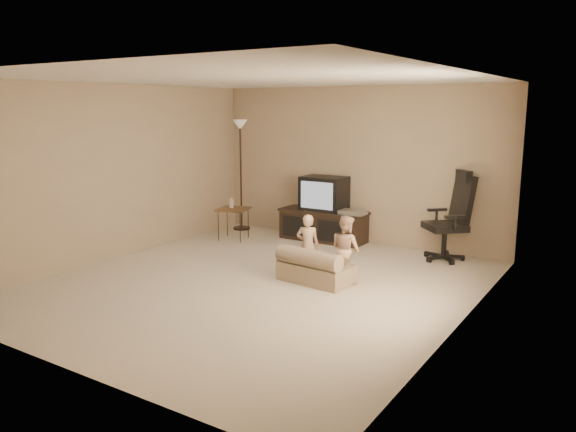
% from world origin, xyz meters
% --- Properties ---
extents(floor, '(5.50, 5.50, 0.00)m').
position_xyz_m(floor, '(0.00, 0.00, 0.00)').
color(floor, beige).
rests_on(floor, ground).
extents(room_shell, '(5.50, 5.50, 5.50)m').
position_xyz_m(room_shell, '(0.00, 0.00, 1.52)').
color(room_shell, silver).
rests_on(room_shell, floor).
extents(tv_stand, '(1.49, 0.55, 1.06)m').
position_xyz_m(tv_stand, '(-0.45, 2.49, 0.44)').
color(tv_stand, black).
rests_on(tv_stand, floor).
extents(office_chair, '(0.85, 0.85, 1.30)m').
position_xyz_m(office_chair, '(1.67, 2.41, 0.47)').
color(office_chair, black).
rests_on(office_chair, floor).
extents(side_table, '(0.59, 0.59, 0.71)m').
position_xyz_m(side_table, '(-1.75, 1.75, 0.51)').
color(side_table, brown).
rests_on(side_table, floor).
extents(floor_lamp, '(0.30, 0.30, 1.95)m').
position_xyz_m(floor_lamp, '(-2.12, 2.45, 1.43)').
color(floor_lamp, '#2F1F15').
rests_on(floor_lamp, floor).
extents(child_sofa, '(0.97, 0.62, 0.45)m').
position_xyz_m(child_sofa, '(0.56, 0.44, 0.18)').
color(child_sofa, gray).
rests_on(child_sofa, floor).
extents(toddler_left, '(0.35, 0.30, 0.83)m').
position_xyz_m(toddler_left, '(0.37, 0.60, 0.41)').
color(toddler_left, '#D4A785').
rests_on(toddler_left, floor).
extents(toddler_right, '(0.48, 0.38, 0.86)m').
position_xyz_m(toddler_right, '(0.88, 0.67, 0.43)').
color(toddler_right, '#D4A785').
rests_on(toddler_right, floor).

